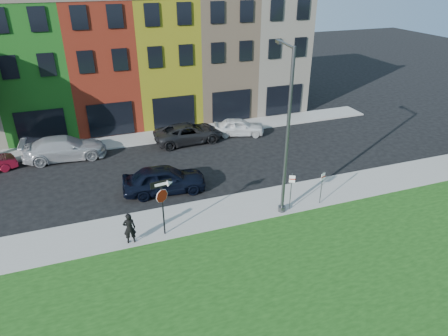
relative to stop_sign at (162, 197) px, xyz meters
name	(u,v)px	position (x,y,z in m)	size (l,w,h in m)	color
ground	(252,243)	(3.92, -2.02, -2.27)	(120.00, 120.00, 0.00)	black
sidewalk_near	(264,204)	(5.92, 0.98, -2.21)	(40.00, 3.00, 0.12)	#999590
sidewalk_far	(141,139)	(0.92, 12.98, -2.21)	(40.00, 2.40, 0.12)	#999590
rowhouse_block	(130,59)	(1.42, 19.16, 2.72)	(30.00, 10.12, 10.00)	beige
stop_sign	(162,197)	(0.00, 0.00, 0.00)	(1.05, 0.16, 3.03)	black
man	(129,228)	(-1.70, -0.12, -1.33)	(0.62, 0.43, 1.65)	black
sedan_near	(164,179)	(0.95, 4.36, -1.44)	(5.05, 2.41, 1.67)	black
parked_car_silver	(64,148)	(-4.62, 11.27, -1.47)	(5.61, 2.43, 1.61)	#A4A5A9
parked_car_dark	(189,133)	(4.33, 11.20, -1.54)	(5.35, 2.66, 1.46)	black
parked_car_white	(239,127)	(8.47, 11.25, -1.59)	(4.30, 2.74, 1.36)	white
street_lamp	(286,135)	(6.51, 0.07, 2.28)	(0.68, 2.57, 8.80)	#4A4C50
parking_sign_a	(291,188)	(6.95, -0.13, -0.76)	(0.30, 0.16, 2.23)	#4A4C50
parking_sign_b	(322,184)	(8.88, -0.14, -0.90)	(0.31, 0.15, 1.98)	#4A4C50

